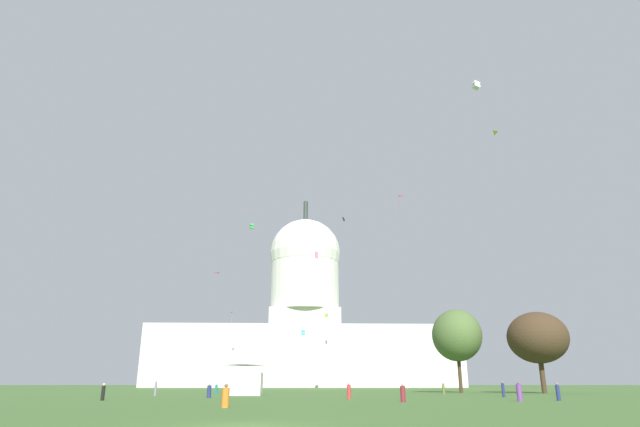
# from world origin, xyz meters

# --- Properties ---
(ground_plane) EXTENTS (800.00, 800.00, 0.00)m
(ground_plane) POSITION_xyz_m (0.00, 0.00, 0.00)
(ground_plane) COLOR #42662D
(capitol_building) EXTENTS (115.29, 27.59, 71.92)m
(capitol_building) POSITION_xyz_m (3.84, 179.18, 23.61)
(capitol_building) COLOR silver
(capitol_building) RESTS_ON ground_plane
(event_tent) EXTENTS (4.95, 5.93, 5.60)m
(event_tent) POSITION_xyz_m (-5.27, 51.13, 2.78)
(event_tent) COLOR white
(event_tent) RESTS_ON ground_plane
(tree_east_mid) EXTENTS (9.10, 9.92, 13.39)m
(tree_east_mid) POSITION_xyz_m (28.24, 67.30, 9.11)
(tree_east_mid) COLOR #42301E
(tree_east_mid) RESTS_ON ground_plane
(tree_east_far) EXTENTS (13.16, 13.38, 12.34)m
(tree_east_far) POSITION_xyz_m (39.56, 62.02, 8.34)
(tree_east_far) COLOR #42301E
(tree_east_far) RESTS_ON ground_plane
(person_navy_deep_crowd) EXTENTS (0.48, 0.48, 1.56)m
(person_navy_deep_crowd) POSITION_xyz_m (25.34, 28.12, 0.71)
(person_navy_deep_crowd) COLOR navy
(person_navy_deep_crowd) RESTS_ON ground_plane
(person_navy_front_right) EXTENTS (0.63, 0.63, 1.49)m
(person_navy_front_right) POSITION_xyz_m (-7.69, 38.51, 0.67)
(person_navy_front_right) COLOR navy
(person_navy_front_right) RESTS_ON ground_plane
(person_olive_mid_center) EXTENTS (0.46, 0.46, 1.58)m
(person_olive_mid_center) POSITION_xyz_m (22.47, 56.46, 0.73)
(person_olive_mid_center) COLOR olive
(person_olive_mid_center) RESTS_ON ground_plane
(person_black_lawn_far_left) EXTENTS (0.40, 0.40, 1.51)m
(person_black_lawn_far_left) POSITION_xyz_m (-15.88, 30.01, 0.71)
(person_black_lawn_far_left) COLOR black
(person_black_lawn_far_left) RESTS_ON ground_plane
(person_red_edge_east) EXTENTS (0.55, 0.55, 1.59)m
(person_red_edge_east) POSITION_xyz_m (7.00, 34.94, 0.72)
(person_red_edge_east) COLOR red
(person_red_edge_east) RESTS_ON ground_plane
(person_navy_back_center) EXTENTS (0.37, 0.37, 1.70)m
(person_navy_back_center) POSITION_xyz_m (25.07, 40.63, 0.79)
(person_navy_back_center) COLOR navy
(person_navy_back_center) RESTS_ON ground_plane
(person_purple_back_left) EXTENTS (0.51, 0.51, 1.64)m
(person_purple_back_left) POSITION_xyz_m (21.07, 26.35, 0.74)
(person_purple_back_left) COLOR #703D93
(person_purple_back_left) RESTS_ON ground_plane
(person_orange_front_left) EXTENTS (0.53, 0.53, 1.48)m
(person_orange_front_left) POSITION_xyz_m (-2.80, 15.00, 0.65)
(person_orange_front_left) COLOR orange
(person_orange_front_left) RESTS_ON ground_plane
(person_teal_near_tree_east) EXTENTS (0.51, 0.51, 1.50)m
(person_teal_near_tree_east) POSITION_xyz_m (-9.73, 57.13, 0.69)
(person_teal_near_tree_east) COLOR #1E757A
(person_teal_near_tree_east) RESTS_ON ground_plane
(person_grey_back_right) EXTENTS (0.44, 0.44, 1.72)m
(person_grey_back_right) POSITION_xyz_m (-15.98, 48.55, 0.80)
(person_grey_back_right) COLOR gray
(person_grey_back_right) RESTS_ON ground_plane
(person_maroon_mid_left) EXTENTS (0.56, 0.56, 1.53)m
(person_maroon_mid_left) POSITION_xyz_m (10.59, 24.86, 0.69)
(person_maroon_mid_left) COLOR maroon
(person_maroon_mid_left) RESTS_ON ground_plane
(kite_violet_mid) EXTENTS (1.39, 1.53, 3.29)m
(kite_violet_mid) POSITION_xyz_m (-19.99, 153.43, 23.41)
(kite_violet_mid) COLOR purple
(kite_green_high) EXTENTS (1.17, 1.13, 1.22)m
(kite_green_high) POSITION_xyz_m (-10.23, 103.03, 38.45)
(kite_green_high) COLOR green
(kite_magenta_mid) EXTENTS (1.36, 0.84, 0.23)m
(kite_magenta_mid) POSITION_xyz_m (-20.47, 119.01, 29.53)
(kite_magenta_mid) COLOR #D1339E
(kite_pink_mid) EXTENTS (0.70, 0.91, 1.37)m
(kite_pink_mid) POSITION_xyz_m (4.79, 70.15, 23.37)
(kite_pink_mid) COLOR pink
(kite_white_mid) EXTENTS (0.81, 0.76, 0.85)m
(kite_white_mid) POSITION_xyz_m (20.49, 27.23, 31.84)
(kite_white_mid) COLOR white
(kite_red_high) EXTENTS (1.61, 1.40, 4.28)m
(kite_red_high) POSITION_xyz_m (26.52, 101.42, 45.62)
(kite_red_high) COLOR red
(kite_lime_mid) EXTENTS (1.26, 1.20, 1.20)m
(kite_lime_mid) POSITION_xyz_m (9.96, 138.48, 21.06)
(kite_lime_mid) COLOR #8CD133
(kite_cyan_low) EXTENTS (1.10, 1.07, 3.92)m
(kite_cyan_low) POSITION_xyz_m (2.84, 114.10, 13.66)
(kite_cyan_low) COLOR #33BCDB
(kite_black_high) EXTENTS (0.88, 0.82, 1.34)m
(kite_black_high) POSITION_xyz_m (14.37, 123.24, 46.94)
(kite_black_high) COLOR black
(kite_yellow_high) EXTENTS (1.33, 1.71, 0.29)m
(kite_yellow_high) POSITION_xyz_m (33.85, 54.31, 40.09)
(kite_yellow_high) COLOR yellow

